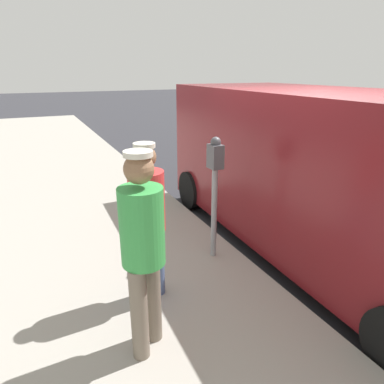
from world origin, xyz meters
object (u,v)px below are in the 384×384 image
at_px(parked_van, 319,168).
at_px(pedestrian_in_red, 147,216).
at_px(parking_meter_near, 215,178).
at_px(pedestrian_in_green, 143,244).

bearing_deg(parked_van, pedestrian_in_red, 7.67).
xyz_separation_m(parking_meter_near, pedestrian_in_red, (1.00, 0.49, -0.11)).
bearing_deg(pedestrian_in_green, pedestrian_in_red, -111.25).
height_order(parking_meter_near, pedestrian_in_red, pedestrian_in_red).
bearing_deg(pedestrian_in_green, parked_van, -160.72).
bearing_deg(pedestrian_in_red, pedestrian_in_green, 68.75).
height_order(pedestrian_in_red, parked_van, parked_van).
height_order(pedestrian_in_green, pedestrian_in_red, pedestrian_in_green).
distance_m(pedestrian_in_red, parked_van, 2.53).
relative_size(parking_meter_near, parked_van, 0.29).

